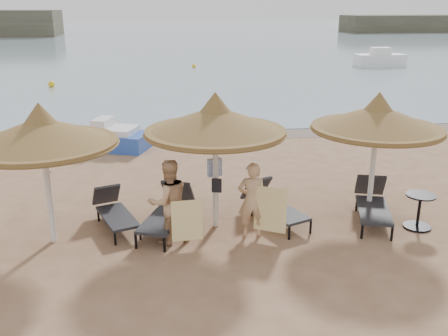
# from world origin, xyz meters

# --- Properties ---
(ground) EXTENTS (160.00, 160.00, 0.00)m
(ground) POSITION_xyz_m (0.00, 0.00, 0.00)
(ground) COLOR #997255
(ground) RESTS_ON ground
(sea) EXTENTS (200.00, 140.00, 0.03)m
(sea) POSITION_xyz_m (0.00, 80.00, 0.01)
(sea) COLOR gray
(sea) RESTS_ON ground
(wet_sand_strip) EXTENTS (200.00, 1.60, 0.01)m
(wet_sand_strip) POSITION_xyz_m (0.00, 9.40, 0.00)
(wet_sand_strip) COLOR brown
(wet_sand_strip) RESTS_ON ground
(palapa_left) EXTENTS (3.08, 3.08, 3.06)m
(palapa_left) POSITION_xyz_m (-3.09, 0.89, 2.43)
(palapa_left) COLOR silver
(palapa_left) RESTS_ON ground
(palapa_center) EXTENTS (3.16, 3.16, 3.13)m
(palapa_center) POSITION_xyz_m (0.51, 1.16, 2.49)
(palapa_center) COLOR silver
(palapa_center) RESTS_ON ground
(palapa_right) EXTENTS (3.05, 3.05, 3.03)m
(palapa_right) POSITION_xyz_m (4.27, 1.21, 2.41)
(palapa_right) COLOR silver
(palapa_right) RESTS_ON ground
(lounger_far_left) EXTENTS (1.20, 1.96, 0.83)m
(lounger_far_left) POSITION_xyz_m (-1.82, 1.54, 0.37)
(lounger_far_left) COLOR black
(lounger_far_left) RESTS_ON ground
(lounger_near_left) EXTENTS (1.45, 2.23, 0.95)m
(lounger_near_left) POSITION_xyz_m (-0.58, 1.21, 0.43)
(lounger_near_left) COLOR black
(lounger_near_left) RESTS_ON ground
(lounger_near_right) EXTENTS (1.35, 2.09, 0.89)m
(lounger_near_right) POSITION_xyz_m (1.87, 1.32, 0.40)
(lounger_near_right) COLOR black
(lounger_near_right) RESTS_ON ground
(lounger_far_right) EXTENTS (1.32, 2.20, 0.94)m
(lounger_far_right) POSITION_xyz_m (4.25, 0.98, 0.42)
(lounger_far_right) COLOR black
(lounger_far_right) RESTS_ON ground
(side_table) EXTENTS (0.67, 0.67, 0.81)m
(side_table) POSITION_xyz_m (5.09, 0.37, 0.38)
(side_table) COLOR black
(side_table) RESTS_ON ground
(person_left) EXTENTS (1.14, 0.90, 2.16)m
(person_left) POSITION_xyz_m (-0.58, 0.49, 1.08)
(person_left) COLOR tan
(person_left) RESTS_ON ground
(person_right) EXTENTS (0.96, 0.67, 1.98)m
(person_right) POSITION_xyz_m (1.22, 0.52, 0.99)
(person_right) COLOR tan
(person_right) RESTS_ON ground
(towel_left) EXTENTS (0.65, 0.06, 0.91)m
(towel_left) POSITION_xyz_m (-0.23, 0.14, 0.63)
(towel_left) COLOR yellow
(towel_left) RESTS_ON ground
(towel_right) EXTENTS (0.64, 0.39, 1.02)m
(towel_right) POSITION_xyz_m (1.57, 0.27, 0.71)
(towel_right) COLOR yellow
(towel_right) RESTS_ON ground
(bag_patterned) EXTENTS (0.35, 0.19, 0.42)m
(bag_patterned) POSITION_xyz_m (0.51, 1.34, 1.37)
(bag_patterned) COLOR white
(bag_patterned) RESTS_ON ground
(bag_dark) EXTENTS (0.23, 0.13, 0.31)m
(bag_dark) POSITION_xyz_m (0.51, 1.00, 1.05)
(bag_dark) COLOR black
(bag_dark) RESTS_ON ground
(pedal_boat) EXTENTS (2.66, 2.12, 1.08)m
(pedal_boat) POSITION_xyz_m (-2.19, 8.16, 0.40)
(pedal_boat) COLOR #294FB5
(pedal_boat) RESTS_ON ground
(buoy_left) EXTENTS (0.40, 0.40, 0.40)m
(buoy_left) POSITION_xyz_m (-6.86, 22.79, 0.20)
(buoy_left) COLOR yellow
(buoy_left) RESTS_ON ground
(buoy_mid) EXTENTS (0.31, 0.31, 0.31)m
(buoy_mid) POSITION_xyz_m (2.77, 31.40, 0.16)
(buoy_mid) COLOR yellow
(buoy_mid) RESTS_ON ground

